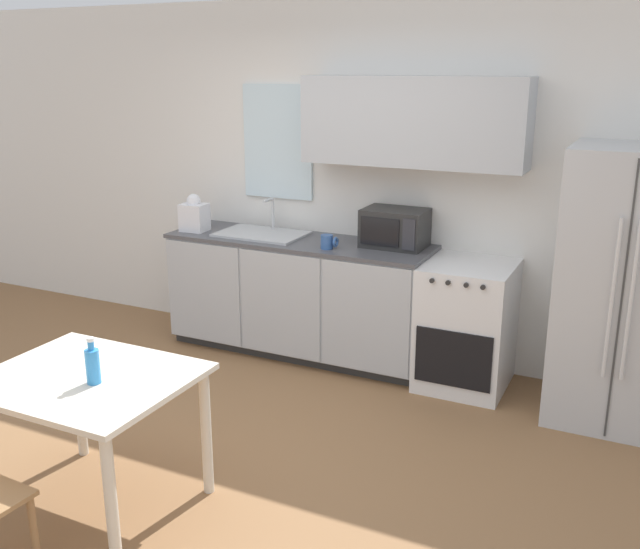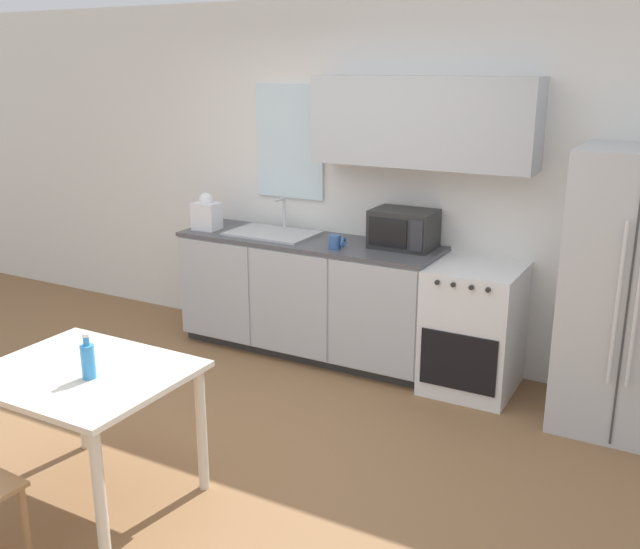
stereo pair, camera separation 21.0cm
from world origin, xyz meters
TOP-DOWN VIEW (x-y plane):
  - ground_plane at (0.00, 0.00)m, footprint 12.00×12.00m
  - wall_back at (0.07, 1.96)m, footprint 12.00×0.38m
  - kitchen_counter at (-0.33, 1.66)m, footprint 2.09×0.63m
  - oven_range at (1.01, 1.64)m, footprint 0.60×0.66m
  - refrigerator at (2.01, 1.59)m, footprint 0.79×0.78m
  - kitchen_sink at (-0.66, 1.66)m, footprint 0.68×0.45m
  - microwave at (0.41, 1.77)m, footprint 0.46×0.34m
  - coffee_mug at (-0.00, 1.49)m, footprint 0.13×0.09m
  - grocery_bag_0 at (-1.22, 1.55)m, footprint 0.21×0.18m
  - dining_table at (-0.31, -0.66)m, footprint 1.01×0.85m
  - drink_bottle at (-0.22, -0.70)m, footprint 0.07×0.07m

SIDE VIEW (x-z plane):
  - ground_plane at x=0.00m, z-range 0.00..0.00m
  - oven_range at x=1.01m, z-range 0.00..0.89m
  - kitchen_counter at x=-0.33m, z-range 0.00..0.93m
  - dining_table at x=-0.31m, z-range 0.26..1.00m
  - drink_bottle at x=-0.22m, z-range 0.72..0.95m
  - refrigerator at x=2.01m, z-range 0.00..1.75m
  - kitchen_sink at x=-0.66m, z-range 0.81..1.08m
  - coffee_mug at x=0.00m, z-range 0.93..1.03m
  - grocery_bag_0 at x=-1.22m, z-range 0.91..1.21m
  - microwave at x=0.41m, z-range 0.93..1.21m
  - wall_back at x=0.07m, z-range 0.07..2.77m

